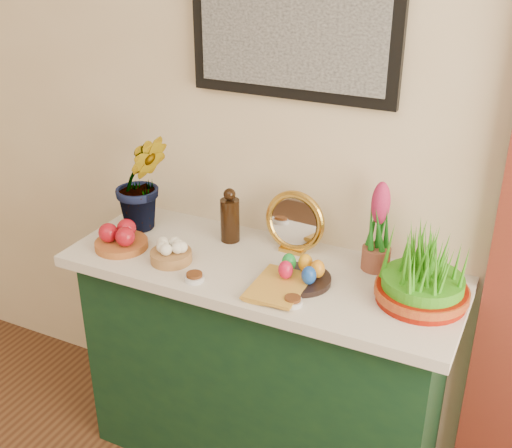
{
  "coord_description": "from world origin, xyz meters",
  "views": [
    {
      "loc": [
        0.92,
        0.23,
        2.0
      ],
      "look_at": [
        0.08,
        1.95,
        1.07
      ],
      "focal_mm": 45.0,
      "sensor_mm": 36.0,
      "label": 1
    }
  ],
  "objects_px": {
    "sideboard": "(262,370)",
    "mirror": "(295,222)",
    "book": "(255,280)",
    "wheatgrass_sabzeh": "(424,272)",
    "hyacinth_green": "(141,167)"
  },
  "relations": [
    {
      "from": "sideboard",
      "to": "hyacinth_green",
      "type": "height_order",
      "value": "hyacinth_green"
    },
    {
      "from": "wheatgrass_sabzeh",
      "to": "mirror",
      "type": "bearing_deg",
      "value": 164.02
    },
    {
      "from": "hyacinth_green",
      "to": "mirror",
      "type": "bearing_deg",
      "value": -34.59
    },
    {
      "from": "book",
      "to": "wheatgrass_sabzeh",
      "type": "height_order",
      "value": "wheatgrass_sabzeh"
    },
    {
      "from": "book",
      "to": "wheatgrass_sabzeh",
      "type": "distance_m",
      "value": 0.54
    },
    {
      "from": "wheatgrass_sabzeh",
      "to": "sideboard",
      "type": "bearing_deg",
      "value": -179.15
    },
    {
      "from": "mirror",
      "to": "sideboard",
      "type": "bearing_deg",
      "value": -110.63
    },
    {
      "from": "sideboard",
      "to": "mirror",
      "type": "xyz_separation_m",
      "value": [
        0.06,
        0.15,
        0.58
      ]
    },
    {
      "from": "sideboard",
      "to": "book",
      "type": "relative_size",
      "value": 5.68
    },
    {
      "from": "hyacinth_green",
      "to": "mirror",
      "type": "relative_size",
      "value": 2.18
    },
    {
      "from": "hyacinth_green",
      "to": "wheatgrass_sabzeh",
      "type": "relative_size",
      "value": 1.7
    },
    {
      "from": "sideboard",
      "to": "hyacinth_green",
      "type": "bearing_deg",
      "value": 172.57
    },
    {
      "from": "sideboard",
      "to": "mirror",
      "type": "distance_m",
      "value": 0.6
    },
    {
      "from": "book",
      "to": "hyacinth_green",
      "type": "bearing_deg",
      "value": 159.43
    },
    {
      "from": "sideboard",
      "to": "mirror",
      "type": "bearing_deg",
      "value": 69.37
    }
  ]
}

